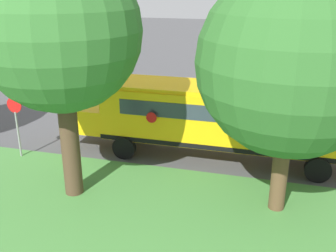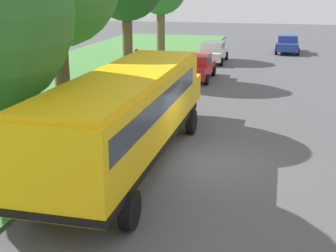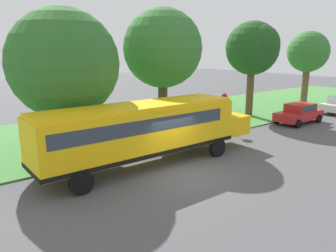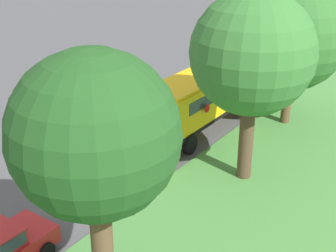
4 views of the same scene
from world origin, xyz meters
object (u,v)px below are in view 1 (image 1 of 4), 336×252
at_px(oak_tree_beside_bus, 295,59).
at_px(oak_tree_roadside_mid, 64,30).
at_px(school_bus, 220,115).
at_px(stop_sign, 16,120).

height_order(oak_tree_beside_bus, oak_tree_roadside_mid, oak_tree_roadside_mid).
bearing_deg(oak_tree_beside_bus, oak_tree_roadside_mid, 96.09).
distance_m(school_bus, oak_tree_beside_bus, 5.53).
relative_size(school_bus, oak_tree_roadside_mid, 1.48).
distance_m(oak_tree_beside_bus, oak_tree_roadside_mid, 7.11).
relative_size(school_bus, stop_sign, 4.53).
height_order(school_bus, oak_tree_beside_bus, oak_tree_beside_bus).
xyz_separation_m(school_bus, oak_tree_roadside_mid, (-4.46, 4.46, 3.88)).
distance_m(oak_tree_roadside_mid, stop_sign, 5.95).
bearing_deg(school_bus, oak_tree_roadside_mid, 134.99).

